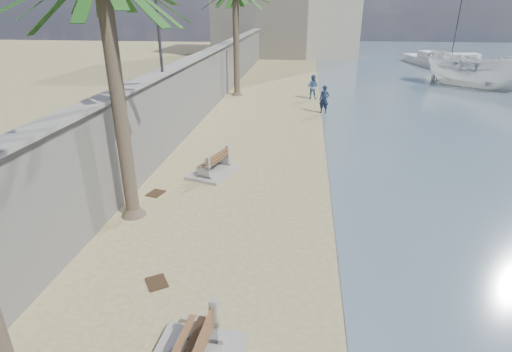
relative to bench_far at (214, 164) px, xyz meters
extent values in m
cube|color=gray|center=(-2.65, 10.15, 1.36)|extent=(0.45, 70.00, 3.50)
cube|color=gray|center=(-2.65, 10.15, 3.16)|extent=(0.80, 70.00, 0.12)
cube|color=gray|center=(0.00, 0.00, -0.33)|extent=(2.00, 2.44, 0.11)
cylinder|color=brown|center=(-1.80, -3.69, 3.17)|extent=(0.42, 0.42, 7.12)
cylinder|color=brown|center=(-1.59, 15.01, 3.27)|extent=(0.44, 0.44, 7.32)
cylinder|color=#2D2D33|center=(-2.55, 2.15, 5.72)|extent=(0.12, 0.12, 5.00)
imported|color=#141F38|center=(4.64, 10.29, 0.59)|extent=(0.83, 0.69, 1.96)
imported|color=#486594|center=(3.96, 14.41, 0.56)|extent=(1.09, 0.96, 1.89)
imported|color=silver|center=(17.10, 20.20, 1.12)|extent=(4.65, 4.65, 3.81)
cube|color=silver|center=(21.47, 40.22, -0.14)|extent=(6.78, 2.45, 0.70)
cylinder|color=#2D2D33|center=(21.47, 40.22, 4.93)|extent=(0.12, 0.12, 9.64)
cube|color=#382616|center=(-1.66, -2.10, -0.37)|extent=(0.63, 0.72, 0.03)
cube|color=#382616|center=(0.13, -6.90, -0.37)|extent=(0.70, 0.73, 0.03)
camera|label=1|loc=(3.48, -14.40, 5.81)|focal=28.00mm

